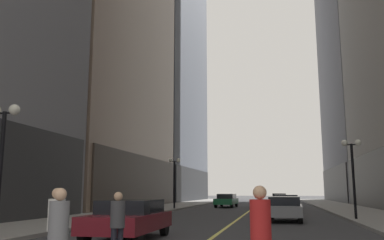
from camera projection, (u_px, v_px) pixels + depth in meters
ground_plane at (253, 209)px, 37.83m from camera, size 200.00×200.00×0.00m
sidewalk_left at (166, 207)px, 39.47m from camera, size 4.50×78.00×0.15m
sidewalk_right at (347, 209)px, 36.20m from camera, size 4.50×78.00×0.15m
lane_centre_stripe at (253, 209)px, 37.83m from camera, size 0.16×70.00×0.01m
car_maroon at (129, 218)px, 13.99m from camera, size 1.99×4.40×1.32m
car_grey at (285, 208)px, 22.15m from camera, size 1.96×4.24×1.32m
car_white at (286, 203)px, 31.75m from camera, size 1.92×4.22×1.32m
car_green at (227, 200)px, 41.23m from camera, size 1.99×4.79×1.32m
car_silver at (279, 199)px, 48.50m from camera, size 1.84×4.70×1.32m
pedestrian_with_orange_bag at (118, 221)px, 9.58m from camera, size 0.48×0.48×1.61m
pedestrian_in_grey_suit at (58, 230)px, 6.94m from camera, size 0.44×0.44×1.68m
pedestrian_in_red_jacket at (261, 230)px, 6.62m from camera, size 0.40×0.40×1.72m
pedestrian_in_white_shirt at (56, 223)px, 8.38m from camera, size 0.41×0.41×1.69m
street_lamp_left_near at (3, 140)px, 13.34m from camera, size 1.06×0.36×4.43m
street_lamp_left_far at (175, 172)px, 35.62m from camera, size 1.06×0.36×4.43m
street_lamp_right_mid at (352, 161)px, 22.54m from camera, size 1.06×0.36×4.43m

